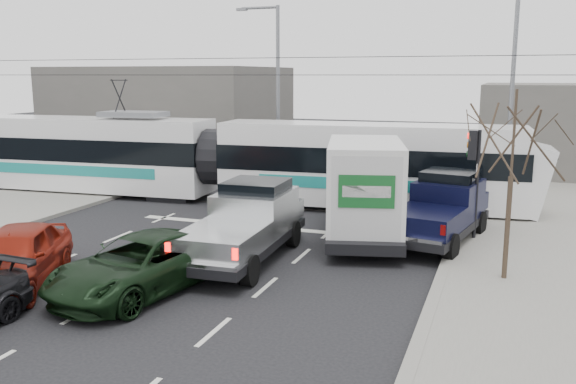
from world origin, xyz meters
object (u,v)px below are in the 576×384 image
(bare_tree, at_px, (513,143))
(green_car, at_px, (141,265))
(navy_pickup, at_px, (443,208))
(silver_pickup, at_px, (247,222))
(tram, at_px, (216,159))
(red_car, at_px, (15,257))
(traffic_signal, at_px, (474,161))
(box_truck, at_px, (364,191))
(street_lamp_near, at_px, (508,84))
(street_lamp_far, at_px, (275,82))

(bare_tree, relative_size, green_car, 0.95)
(bare_tree, distance_m, navy_pickup, 5.00)
(silver_pickup, xyz_separation_m, navy_pickup, (5.39, 3.89, 0.01))
(tram, height_order, silver_pickup, tram)
(green_car, bearing_deg, navy_pickup, 59.96)
(bare_tree, xyz_separation_m, green_car, (-8.77, -3.87, -3.06))
(silver_pickup, bearing_deg, tram, 120.03)
(bare_tree, height_order, red_car, bare_tree)
(traffic_signal, xyz_separation_m, box_truck, (-3.45, -0.84, -1.07))
(box_truck, xyz_separation_m, navy_pickup, (2.55, 0.56, -0.54))
(street_lamp_near, relative_size, red_car, 1.88)
(navy_pickup, bearing_deg, red_car, -129.29)
(traffic_signal, bearing_deg, tram, 163.18)
(street_lamp_near, bearing_deg, silver_pickup, -121.42)
(traffic_signal, relative_size, tram, 0.14)
(tram, relative_size, red_car, 5.42)
(tram, relative_size, box_truck, 3.63)
(bare_tree, distance_m, tram, 14.37)
(green_car, distance_m, red_car, 3.42)
(navy_pickup, bearing_deg, traffic_signal, 28.33)
(street_lamp_near, xyz_separation_m, green_car, (-8.48, -15.37, -4.38))
(tram, distance_m, navy_pickup, 10.82)
(box_truck, bearing_deg, silver_pickup, -144.41)
(green_car, bearing_deg, box_truck, 70.79)
(green_car, bearing_deg, silver_pickup, 81.49)
(street_lamp_far, distance_m, red_car, 18.66)
(street_lamp_near, xyz_separation_m, navy_pickup, (-1.75, -7.79, -3.98))
(green_car, bearing_deg, traffic_signal, 57.41)
(street_lamp_near, relative_size, street_lamp_far, 1.00)
(silver_pickup, distance_m, box_truck, 4.41)
(green_car, bearing_deg, bare_tree, 35.38)
(street_lamp_far, relative_size, green_car, 1.71)
(traffic_signal, relative_size, green_car, 0.68)
(street_lamp_near, relative_size, navy_pickup, 1.57)
(traffic_signal, bearing_deg, silver_pickup, -146.45)
(box_truck, height_order, navy_pickup, box_truck)
(box_truck, distance_m, green_car, 8.23)
(silver_pickup, height_order, box_truck, box_truck)
(street_lamp_far, xyz_separation_m, box_truck, (7.20, -10.34, -3.44))
(traffic_signal, distance_m, silver_pickup, 7.72)
(bare_tree, height_order, tram, tram)
(traffic_signal, height_order, green_car, traffic_signal)
(green_car, bearing_deg, street_lamp_near, 72.67)
(tram, xyz_separation_m, silver_pickup, (4.78, -7.52, -0.75))
(bare_tree, bearing_deg, street_lamp_far, 131.12)
(traffic_signal, height_order, red_car, traffic_signal)
(street_lamp_far, relative_size, navy_pickup, 1.57)
(green_car, height_order, red_car, red_car)
(street_lamp_far, height_order, red_car, street_lamp_far)
(silver_pickup, relative_size, green_car, 1.20)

